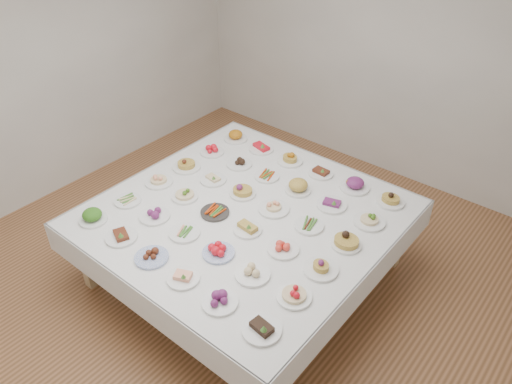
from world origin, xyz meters
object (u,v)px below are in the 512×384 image
Objects in this scene: dish_0 at (92,214)px; dish_35 at (391,197)px; display_table at (245,217)px; dish_18 at (186,161)px.

dish_0 is 0.95× the size of dish_35.
dish_35 is (1.83, 1.83, -0.01)m from dish_0.
dish_35 is (0.91, 0.92, 0.12)m from display_table.
dish_0 is at bearing -134.98° from dish_35.
dish_18 reaches higher than dish_0.
dish_0 is 2.59m from dish_35.
dish_0 is 1.08m from dish_18.
dish_35 is at bearing 22.35° from dish_18.
dish_18 reaches higher than dish_35.
dish_35 is (1.82, 0.75, -0.02)m from dish_18.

